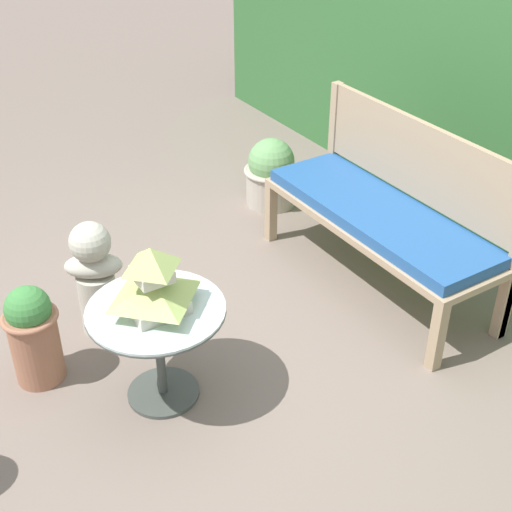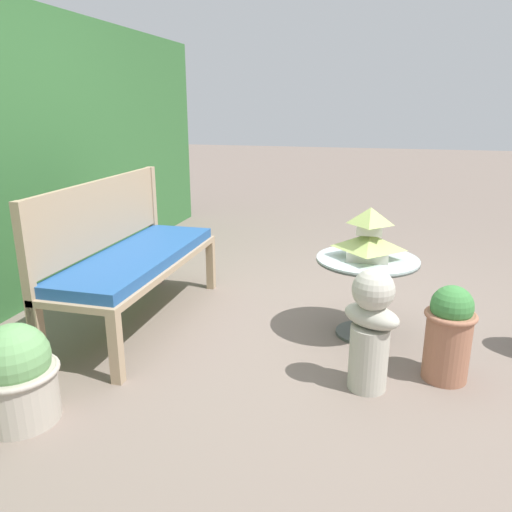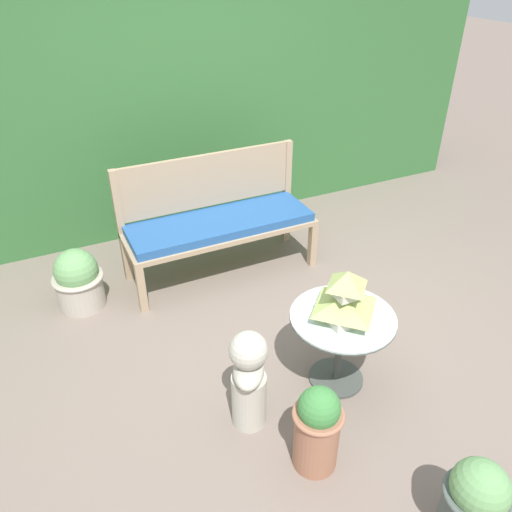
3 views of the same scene
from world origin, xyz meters
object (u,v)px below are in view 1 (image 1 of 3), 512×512
Objects in this scene: pagoda_birdhouse at (153,284)px; potted_plant_path_edge at (33,333)px; patio_table at (157,328)px; potted_plant_table_far at (271,173)px; garden_bench at (379,220)px; garden_bust at (95,276)px.

potted_plant_path_edge is (-0.44, -0.46, -0.38)m from pagoda_birdhouse.
patio_table is 2.04m from potted_plant_table_far.
potted_plant_path_edge reaches higher than patio_table.
potted_plant_path_edge reaches higher than garden_bench.
garden_bust reaches higher than garden_bench.
potted_plant_table_far is at bearing 52.63° from garden_bust.
patio_table is 0.25m from pagoda_birdhouse.
pagoda_birdhouse is at bearing -82.89° from garden_bench.
potted_plant_table_far is (-1.35, 1.52, -0.43)m from pagoda_birdhouse.
pagoda_birdhouse is 0.69× the size of potted_plant_table_far.
potted_plant_path_edge is at bearing -97.57° from garden_bench.
garden_bench is at bearing 82.43° from potted_plant_path_edge.
garden_bench is at bearing 97.11° from pagoda_birdhouse.
garden_bust reaches higher than patio_table.
garden_bust is at bearing 116.48° from potted_plant_path_edge.
potted_plant_table_far is 2.18m from potted_plant_path_edge.
potted_plant_table_far is at bearing 178.24° from garden_bench.
pagoda_birdhouse reaches higher than potted_plant_table_far.
garden_bench is 1.97m from potted_plant_path_edge.
garden_bench is at bearing 12.00° from garden_bust.
garden_bench is at bearing 97.11° from patio_table.
pagoda_birdhouse is at bearing -48.49° from potted_plant_table_far.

